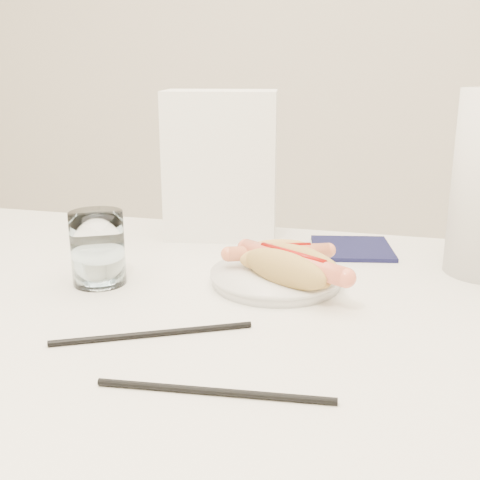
% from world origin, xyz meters
% --- Properties ---
extents(table, '(1.20, 0.80, 0.75)m').
position_xyz_m(table, '(0.00, 0.00, 0.69)').
color(table, white).
rests_on(table, ground).
extents(plate, '(0.24, 0.24, 0.02)m').
position_xyz_m(plate, '(0.11, 0.09, 0.76)').
color(plate, silver).
rests_on(plate, table).
extents(hotdog_left, '(0.15, 0.10, 0.04)m').
position_xyz_m(hotdog_left, '(0.11, 0.11, 0.79)').
color(hotdog_left, '#DBA857').
rests_on(hotdog_left, plate).
extents(hotdog_right, '(0.17, 0.14, 0.05)m').
position_xyz_m(hotdog_right, '(0.14, 0.06, 0.79)').
color(hotdog_right, tan).
rests_on(hotdog_right, plate).
extents(water_glass, '(0.08, 0.08, 0.11)m').
position_xyz_m(water_glass, '(-0.14, 0.03, 0.80)').
color(water_glass, white).
rests_on(water_glass, table).
extents(chopstick_near, '(0.22, 0.12, 0.01)m').
position_xyz_m(chopstick_near, '(0.00, -0.12, 0.75)').
color(chopstick_near, black).
rests_on(chopstick_near, table).
extents(chopstick_far, '(0.24, 0.03, 0.01)m').
position_xyz_m(chopstick_far, '(0.11, -0.23, 0.75)').
color(chopstick_far, black).
rests_on(chopstick_far, table).
extents(napkin_box, '(0.22, 0.15, 0.27)m').
position_xyz_m(napkin_box, '(-0.04, 0.32, 0.88)').
color(napkin_box, white).
rests_on(napkin_box, table).
extents(navy_napkin, '(0.16, 0.16, 0.01)m').
position_xyz_m(navy_napkin, '(0.21, 0.28, 0.75)').
color(navy_napkin, '#101134').
rests_on(navy_napkin, table).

